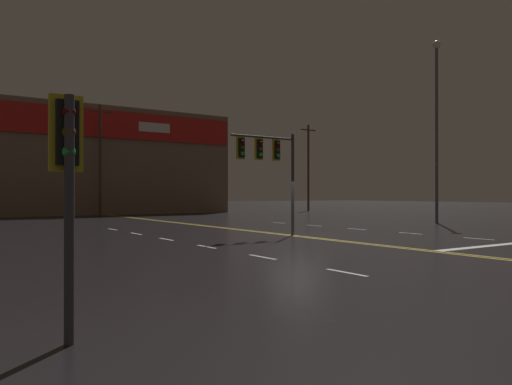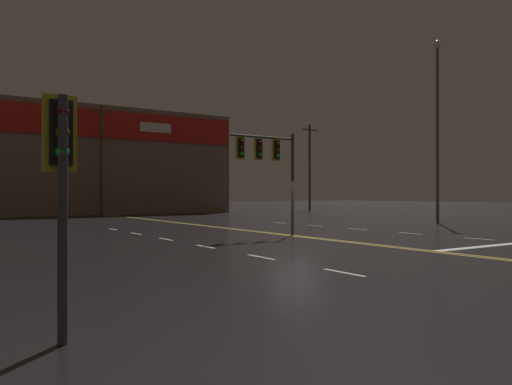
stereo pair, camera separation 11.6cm
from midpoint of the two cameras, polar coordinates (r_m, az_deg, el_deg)
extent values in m
plane|color=black|center=(22.85, 4.82, -4.99)|extent=(200.00, 200.00, 0.00)
cube|color=gold|center=(22.76, 4.53, -5.00)|extent=(0.12, 60.00, 0.01)
cube|color=gold|center=(22.95, 5.12, -4.96)|extent=(0.12, 60.00, 0.01)
cube|color=silver|center=(12.43, 10.30, -8.99)|extent=(0.12, 1.40, 0.01)
cube|color=silver|center=(15.21, 0.80, -7.38)|extent=(0.12, 1.40, 0.01)
cube|color=silver|center=(18.28, -5.60, -6.17)|extent=(0.12, 1.40, 0.01)
cube|color=silver|center=(21.52, -10.11, -5.28)|extent=(0.12, 1.40, 0.01)
cube|color=silver|center=(24.85, -13.41, -4.59)|extent=(0.12, 1.40, 0.01)
cube|color=silver|center=(28.25, -15.92, -4.06)|extent=(0.12, 1.40, 0.01)
cube|color=silver|center=(23.41, 24.23, -4.85)|extent=(0.12, 1.40, 0.01)
cube|color=silver|center=(25.52, 17.36, -4.48)|extent=(0.12, 1.40, 0.01)
cube|color=silver|center=(27.92, 11.61, -4.11)|extent=(0.12, 1.40, 0.01)
cube|color=silver|center=(30.57, 6.82, -3.78)|extent=(0.12, 1.40, 0.01)
cube|color=silver|center=(33.39, 2.81, -3.48)|extent=(0.12, 1.40, 0.01)
cylinder|color=#38383D|center=(23.29, 4.34, 0.90)|extent=(0.14, 0.14, 4.72)
cylinder|color=#38383D|center=(22.45, 0.93, 6.34)|extent=(3.35, 0.10, 0.10)
cube|color=black|center=(22.81, 2.43, 4.87)|extent=(0.28, 0.24, 0.84)
cube|color=gold|center=(22.81, 2.43, 4.87)|extent=(0.42, 0.08, 0.99)
sphere|color=#500705|center=(22.70, 2.66, 5.53)|extent=(0.17, 0.17, 0.17)
sphere|color=#543707|center=(22.68, 2.66, 4.90)|extent=(0.17, 0.17, 0.17)
sphere|color=green|center=(22.66, 2.66, 4.27)|extent=(0.17, 0.17, 0.17)
cube|color=black|center=(22.26, 0.42, 5.00)|extent=(0.28, 0.24, 0.84)
cube|color=gold|center=(22.26, 0.42, 5.00)|extent=(0.42, 0.08, 0.99)
sphere|color=#500705|center=(22.15, 0.65, 5.68)|extent=(0.17, 0.17, 0.17)
sphere|color=#543707|center=(22.13, 0.65, 5.03)|extent=(0.17, 0.17, 0.17)
sphere|color=green|center=(22.11, 0.65, 4.38)|extent=(0.17, 0.17, 0.17)
cube|color=black|center=(21.74, -1.68, 5.12)|extent=(0.28, 0.24, 0.84)
cube|color=gold|center=(21.74, -1.68, 5.12)|extent=(0.42, 0.08, 0.99)
sphere|color=#500705|center=(21.63, -1.46, 5.82)|extent=(0.17, 0.17, 0.17)
sphere|color=#543707|center=(21.61, -1.46, 5.15)|extent=(0.17, 0.17, 0.17)
sphere|color=green|center=(21.59, -1.46, 4.49)|extent=(0.17, 0.17, 0.17)
cylinder|color=#38383D|center=(6.76, -20.77, -2.91)|extent=(0.13, 0.13, 3.16)
cube|color=black|center=(6.97, -21.08, 6.32)|extent=(0.28, 0.24, 0.84)
cube|color=gold|center=(6.97, -21.08, 6.32)|extent=(0.42, 0.08, 0.99)
sphere|color=#500705|center=(6.85, -20.79, 8.56)|extent=(0.17, 0.17, 0.17)
sphere|color=#543707|center=(6.82, -20.80, 6.47)|extent=(0.17, 0.17, 0.17)
sphere|color=green|center=(6.79, -20.80, 4.36)|extent=(0.17, 0.17, 0.17)
cylinder|color=#59595E|center=(35.43, 20.12, 6.20)|extent=(0.20, 0.20, 11.71)
sphere|color=silver|center=(36.60, 20.11, 15.61)|extent=(0.56, 0.56, 0.56)
cube|color=#7A6651|center=(53.07, -18.01, 3.25)|extent=(25.91, 10.00, 10.21)
cube|color=red|center=(48.51, -16.39, 7.51)|extent=(25.39, 0.20, 2.55)
cube|color=white|center=(49.98, -11.35, 7.28)|extent=(3.20, 0.16, 0.90)
cylinder|color=#4C3828|center=(46.91, -17.20, 3.54)|extent=(0.26, 0.26, 9.94)
cube|color=#4C3828|center=(47.40, -17.19, 8.82)|extent=(2.20, 0.12, 0.12)
cylinder|color=#4C3828|center=(58.46, 6.20, 2.83)|extent=(0.26, 0.26, 10.03)
cube|color=#4C3828|center=(58.86, 6.20, 7.13)|extent=(2.20, 0.12, 0.12)
camera|label=1|loc=(0.06, -89.87, 0.00)|focal=35.00mm
camera|label=2|loc=(0.06, 90.13, 0.00)|focal=35.00mm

